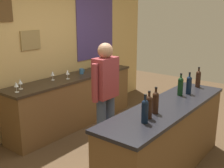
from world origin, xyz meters
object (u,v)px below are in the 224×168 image
wine_bottle_d (180,86)px  wine_glass_c (53,74)px  wine_bottle_a (145,110)px  wine_bottle_b (149,106)px  wine_bottle_e (189,84)px  wine_glass_b (20,82)px  wine_glass_a (16,85)px  coffee_mug (82,71)px  bartender (106,92)px  wine_bottle_f (198,78)px  wine_bottle_c (156,102)px  wine_glass_d (68,73)px

wine_bottle_d → wine_glass_c: wine_bottle_d is taller
wine_bottle_a → wine_bottle_b: 0.13m
wine_bottle_b → wine_bottle_d: (0.98, 0.09, 0.00)m
wine_bottle_e → wine_glass_b: wine_bottle_e is taller
wine_bottle_b → wine_bottle_a: bearing=-166.8°
wine_glass_a → coffee_mug: bearing=3.4°
bartender → wine_bottle_e: bearing=-53.7°
wine_bottle_e → wine_bottle_b: bearing=-178.9°
wine_glass_c → bartender: bearing=-94.0°
wine_bottle_b → wine_bottle_f: (1.52, 0.05, 0.00)m
wine_bottle_e → wine_glass_a: wine_bottle_e is taller
wine_bottle_f → wine_bottle_e: bearing=-175.8°
wine_bottle_c → wine_glass_d: 2.07m
wine_bottle_d → wine_bottle_f: 0.55m
bartender → coffee_mug: 1.37m
wine_bottle_e → bartender: bearing=126.3°
wine_glass_c → coffee_mug: 0.65m
wine_bottle_e → wine_glass_a: 2.43m
wine_bottle_d → wine_glass_b: (-1.11, 2.03, -0.05)m
wine_bottle_c → wine_bottle_e: bearing=0.2°
bartender → wine_bottle_d: size_ratio=5.29×
wine_glass_a → coffee_mug: 1.43m
wine_bottle_e → wine_glass_b: bearing=120.8°
wine_glass_a → wine_bottle_f: bearing=-47.7°
wine_bottle_d → coffee_mug: bearing=84.9°
wine_bottle_a → coffee_mug: 2.50m
wine_bottle_d → wine_bottle_a: bearing=-174.0°
wine_glass_b → coffee_mug: wine_glass_b is taller
wine_glass_c → wine_glass_d: bearing=-33.5°
bartender → wine_bottle_c: bearing=-105.3°
wine_glass_a → wine_glass_b: 0.16m
bartender → wine_glass_d: (0.29, 1.07, 0.07)m
wine_bottle_d → wine_bottle_f: (0.55, -0.03, 0.00)m
wine_bottle_b → wine_glass_b: size_ratio=1.97×
wine_glass_c → wine_bottle_f: bearing=-64.4°
wine_glass_b → coffee_mug: size_ratio=1.24×
wine_bottle_d → wine_glass_c: (-0.46, 2.07, -0.05)m
wine_bottle_c → wine_bottle_b: bearing=-174.1°
bartender → wine_glass_b: bartender is taller
wine_bottle_a → wine_bottle_d: (1.11, 0.12, 0.00)m
wine_bottle_f → wine_glass_a: wine_bottle_f is taller
wine_bottle_b → wine_glass_c: 2.22m
wine_glass_b → wine_bottle_a: bearing=-89.8°
wine_bottle_b → wine_glass_b: bearing=93.7°
wine_bottle_a → wine_glass_b: bearing=90.2°
wine_glass_c → wine_glass_d: same height
wine_bottle_e → wine_glass_d: size_ratio=1.97×
wine_glass_b → wine_glass_c: 0.65m
wine_bottle_b → wine_glass_b: wine_bottle_b is taller
wine_bottle_a → wine_bottle_b: bearing=13.2°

